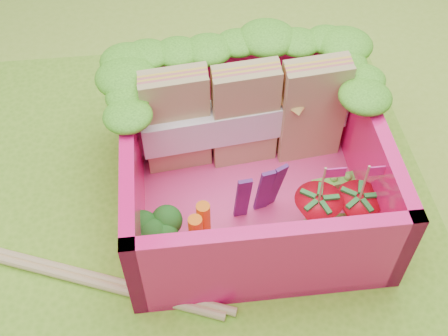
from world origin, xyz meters
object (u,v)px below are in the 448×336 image
sandwich_stack (246,116)px  chopsticks (5,257)px  strawberry_left (316,213)px  strawberry_right (356,210)px  bento_box (251,163)px  broccoli (155,230)px

sandwich_stack → chopsticks: bearing=-157.6°
sandwich_stack → strawberry_left: sandwich_stack is taller
strawberry_right → chopsticks: bearing=179.3°
strawberry_left → sandwich_stack: bearing=117.2°
bento_box → broccoli: size_ratio=3.89×
strawberry_right → chopsticks: size_ratio=0.21×
broccoli → strawberry_left: (0.81, 0.04, -0.04)m
broccoli → strawberry_right: strawberry_right is taller
sandwich_stack → broccoli: bearing=-131.4°
broccoli → chopsticks: bearing=175.8°
chopsticks → bento_box: bearing=11.9°
sandwich_stack → chopsticks: size_ratio=0.50×
bento_box → broccoli: bento_box is taller
bento_box → strawberry_left: 0.42m
chopsticks → strawberry_left: bearing=-0.7°
bento_box → sandwich_stack: 0.28m
sandwich_stack → strawberry_right: sandwich_stack is taller
strawberry_right → chopsticks: strawberry_right is taller
strawberry_left → broccoli: bearing=-177.4°
broccoli → chopsticks: size_ratio=0.15×
strawberry_left → chopsticks: size_ratio=0.21×
broccoli → sandwich_stack: bearing=48.6°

